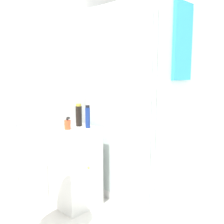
% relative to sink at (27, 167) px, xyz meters
% --- Properties ---
extents(wall_back, '(6.40, 0.06, 2.50)m').
position_rel_sink_xyz_m(wall_back, '(0.24, 0.47, 0.61)').
color(wall_back, white).
rests_on(wall_back, ground_plane).
extents(shower_enclosure, '(0.94, 0.97, 2.05)m').
position_rel_sink_xyz_m(shower_enclosure, '(1.38, -0.11, -0.09)').
color(shower_enclosure, white).
rests_on(shower_enclosure, ground_plane).
extents(vanity_cabinet, '(0.41, 0.41, 0.82)m').
position_rel_sink_xyz_m(vanity_cabinet, '(0.65, 0.24, -0.23)').
color(vanity_cabinet, silver).
rests_on(vanity_cabinet, ground_plane).
extents(sink, '(0.45, 0.45, 0.98)m').
position_rel_sink_xyz_m(sink, '(0.00, 0.00, 0.00)').
color(sink, white).
rests_on(sink, ground_plane).
extents(soap_dispenser, '(0.06, 0.06, 0.12)m').
position_rel_sink_xyz_m(soap_dispenser, '(0.55, 0.23, 0.23)').
color(soap_dispenser, '#E5562D').
rests_on(soap_dispenser, vanity_cabinet).
extents(shampoo_bottle_tall_black, '(0.06, 0.06, 0.23)m').
position_rel_sink_xyz_m(shampoo_bottle_tall_black, '(0.73, 0.27, 0.29)').
color(shampoo_bottle_tall_black, black).
rests_on(shampoo_bottle_tall_black, vanity_cabinet).
extents(shampoo_bottle_blue, '(0.05, 0.05, 0.23)m').
position_rel_sink_xyz_m(shampoo_bottle_blue, '(0.74, 0.14, 0.29)').
color(shampoo_bottle_blue, navy).
rests_on(shampoo_bottle_blue, vanity_cabinet).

